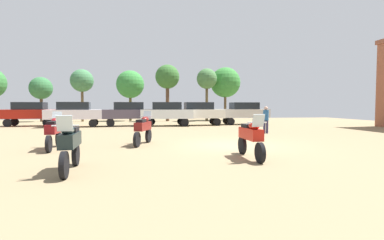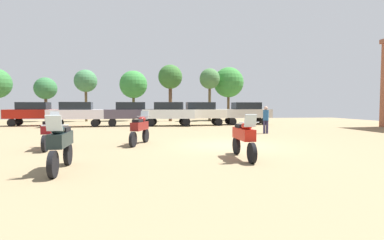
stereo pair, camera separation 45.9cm
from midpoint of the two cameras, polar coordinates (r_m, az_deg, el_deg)
The scene contains 18 objects.
ground_plane at distance 12.62m, azimuth 8.03°, elevation -5.00°, with size 44.00×52.00×0.02m.
motorcycle_1 at distance 12.75m, azimuth -9.31°, elevation -1.60°, with size 0.85×2.15×1.47m.
motorcycle_2 at distance 9.44m, azimuth 11.64°, elevation -3.23°, with size 0.62×2.26×1.46m.
motorcycle_3 at distance 12.58m, azimuth -25.32°, elevation -1.90°, with size 0.62×2.28×1.47m.
motorcycle_4 at distance 8.13m, azimuth -23.20°, elevation -4.30°, with size 0.62×2.18×1.49m.
car_1 at distance 24.90m, azimuth -21.45°, elevation 1.43°, with size 4.46×2.21×2.00m.
car_2 at distance 26.49m, azimuth 11.21°, elevation 1.65°, with size 4.33×1.88×2.00m.
car_3 at distance 24.23m, azimuth -4.01°, elevation 1.59°, with size 4.50×2.36×2.00m.
car_4 at distance 24.74m, azimuth -11.67°, elevation 1.56°, with size 4.51×2.37×2.00m.
car_5 at distance 27.65m, azimuth -28.51°, elevation 1.40°, with size 4.40×2.04×2.00m.
car_6 at distance 24.84m, azimuth 2.20°, elevation 1.62°, with size 4.33×1.87×2.00m.
person_1 at distance 18.15m, azimuth 15.17°, elevation 0.43°, with size 0.39×0.39×1.67m.
tree_1 at distance 31.87m, azimuth -3.92°, elevation 8.41°, with size 2.64×2.64×6.20m.
tree_2 at distance 33.07m, azimuth -11.18°, elevation 6.91°, with size 3.09×3.09×5.64m.
tree_3 at distance 31.94m, azimuth 3.95°, elevation 8.06°, with size 2.24×2.24×5.80m.
tree_4 at distance 33.11m, azimuth -20.01°, elevation 7.24°, with size 2.41×2.41×5.59m.
tree_5 at distance 33.93m, azimuth 7.65°, elevation 7.39°, with size 3.49×3.49×6.16m.
tree_6 at distance 34.70m, azimuth -26.77°, elevation 5.57°, with size 2.35×2.35×4.75m.
Camera 2 is at (-3.10, -12.08, 1.73)m, focal length 26.83 mm.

